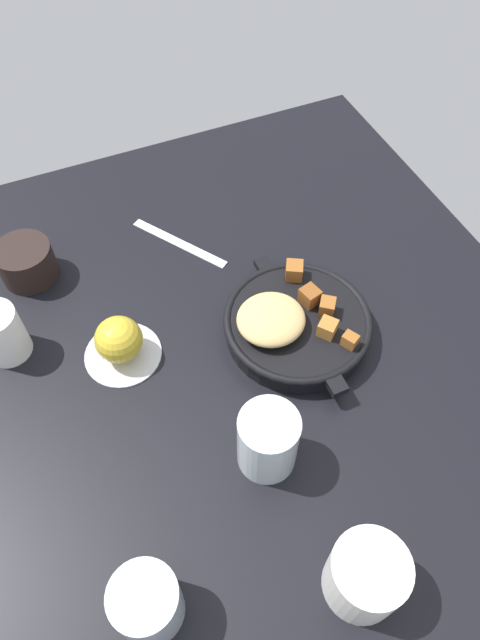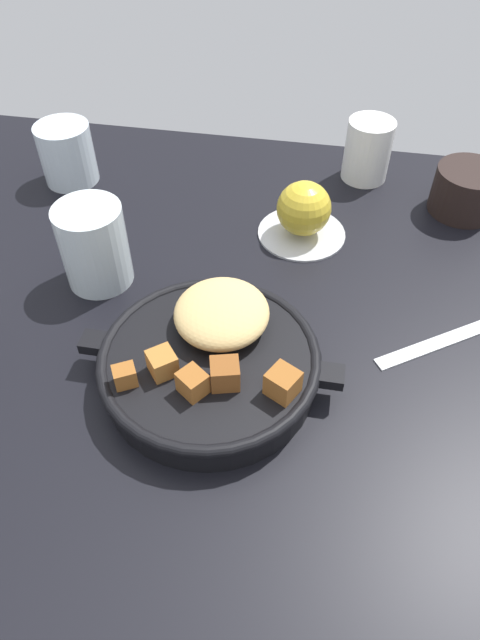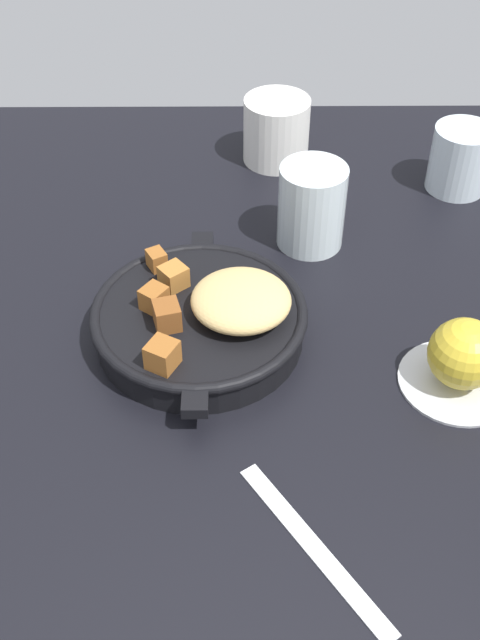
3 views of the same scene
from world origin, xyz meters
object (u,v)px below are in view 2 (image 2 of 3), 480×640
Objects in this scene: coffee_mug_dark at (466,191)px; white_creamer_pitcher at (368,150)px; red_apple at (304,209)px; water_glass_short at (67,154)px; water_glass_tall at (94,246)px; butter_knife at (451,337)px; cast_iron_skillet at (211,358)px.

white_creamer_pitcher is at bearing 156.34° from coffee_mug_dark.
red_apple is 34.78cm from water_glass_short.
water_glass_tall is 1.15× the size of white_creamer_pitcher.
water_glass_tall is at bearing -150.79° from red_apple.
butter_knife is 24.80cm from coffee_mug_dark.
white_creamer_pitcher is (-10.36, 30.29, 4.13)cm from butter_knife.
water_glass_tall is (-40.55, 2.51, 4.79)cm from butter_knife.
butter_knife is 1.88× the size of water_glass_tall.
white_creamer_pitcher is (30.18, 27.78, -0.67)cm from water_glass_tall.
coffee_mug_dark is 54.99cm from water_glass_short.
butter_knife is 32.28cm from white_creamer_pitcher.
water_glass_short is (-51.94, 22.07, 3.98)cm from butter_knife.
red_apple is 16.85cm from white_creamer_pitcher.
coffee_mug_dark is (20.83, 9.24, -0.98)cm from red_apple.
water_glass_short is at bearing -177.52° from coffee_mug_dark.
water_glass_short is at bearing 120.23° from water_glass_tall.
butter_knife is 40.91cm from water_glass_tall.
water_glass_tall is (-22.70, -12.69, 0.94)cm from red_apple.
coffee_mug_dark is at bearing -23.66° from white_creamer_pitcher.
red_apple is 22.81cm from coffee_mug_dark.
coffee_mug_dark reaches higher than butter_knife.
red_apple is 0.80× the size of white_creamer_pitcher.
butter_knife is 2.09× the size of coffee_mug_dark.
red_apple is 26.03cm from water_glass_tall.
white_creamer_pitcher is at bearing 63.62° from red_apple.
cast_iron_skillet is 3.15× the size of water_glass_short.
butter_knife is at bearing 21.21° from cast_iron_skillet.
white_creamer_pitcher reaches higher than coffee_mug_dark.
cast_iron_skillet is 2.64× the size of water_glass_tall.
butter_knife is at bearing -96.95° from coffee_mug_dark.
coffee_mug_dark is (27.38, 33.92, 0.36)cm from cast_iron_skillet.
cast_iron_skillet is 1.40× the size of butter_knife.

